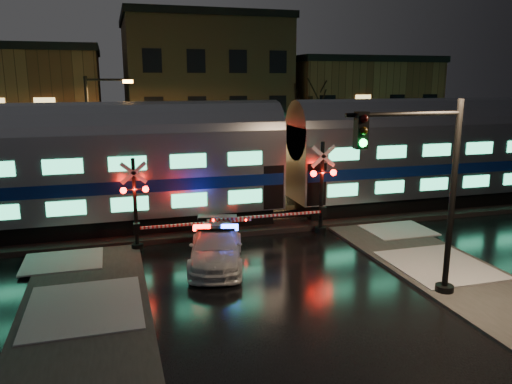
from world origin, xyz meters
The scene contains 13 objects.
ground centered at (0.00, 0.00, 0.00)m, with size 120.00×120.00×0.00m, color black.
ballast centered at (0.00, 5.00, 0.12)m, with size 90.00×4.20×0.24m, color black.
sidewalk_left centered at (-6.50, -6.00, 0.06)m, with size 4.00×20.00×0.12m, color #2D2D2D.
sidewalk_right centered at (6.50, -6.00, 0.06)m, with size 4.00×20.00×0.12m, color #2D2D2D.
building_left centered at (-13.00, 22.00, 4.50)m, with size 14.00×10.00×9.00m, color brown.
building_mid centered at (2.00, 22.50, 5.75)m, with size 12.00×11.00×11.50m, color brown.
building_right centered at (15.00, 22.00, 4.25)m, with size 12.00×10.00×8.50m, color brown.
train centered at (2.98, 5.00, 3.38)m, with size 51.00×3.12×5.92m.
police_car centered at (-1.69, -0.20, 0.73)m, with size 3.10×5.29×1.60m.
crossing_signal_right centered at (3.52, 2.31, 1.81)m, with size 6.18×0.67×4.37m.
crossing_signal_left centered at (-4.22, 2.30, 1.64)m, with size 5.62×0.65×3.98m.
traffic_light centered at (4.14, -5.15, 3.48)m, with size 4.23×0.74×6.54m.
streetlight centered at (-6.21, 9.00, 4.22)m, with size 2.44×0.26×7.31m.
Camera 1 is at (-5.37, -18.46, 7.10)m, focal length 35.00 mm.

